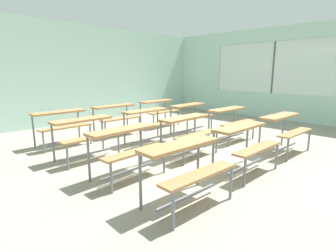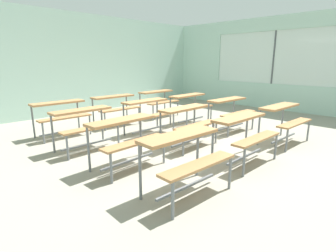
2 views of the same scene
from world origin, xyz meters
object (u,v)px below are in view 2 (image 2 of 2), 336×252
(desk_bench_r1c1, at_px, (189,117))
(desk_bench_r1c2, at_px, (231,107))
(desk_bench_r0c2, at_px, (284,115))
(desk_bench_r0c0, at_px, (186,150))
(desk_bench_r0c1, at_px, (245,128))
(desk_bench_r3c2, at_px, (159,97))
(desk_bench_r3c1, at_px, (116,103))
(desk_bench_r2c0, at_px, (85,120))
(desk_bench_r1c0, at_px, (126,132))
(desk_bench_r2c1, at_px, (148,109))
(desk_bench_r2c2, at_px, (191,102))
(desk_bench_r3c0, at_px, (61,111))

(desk_bench_r1c1, height_order, desk_bench_r1c2, same)
(desk_bench_r0c2, xyz_separation_m, desk_bench_r1c1, (-1.48, 1.21, 0.00))
(desk_bench_r0c0, distance_m, desk_bench_r0c1, 1.44)
(desk_bench_r3c2, bearing_deg, desk_bench_r3c1, -179.61)
(desk_bench_r0c2, height_order, desk_bench_r2c0, same)
(desk_bench_r0c2, height_order, desk_bench_r3c2, same)
(desk_bench_r1c1, bearing_deg, desk_bench_r1c0, 179.48)
(desk_bench_r0c0, distance_m, desk_bench_r3c1, 3.87)
(desk_bench_r2c1, height_order, desk_bench_r2c2, same)
(desk_bench_r2c1, xyz_separation_m, desk_bench_r3c2, (1.43, 1.19, 0.00))
(desk_bench_r0c0, height_order, desk_bench_r0c2, same)
(desk_bench_r0c1, xyz_separation_m, desk_bench_r1c2, (1.57, 1.22, 0.00))
(desk_bench_r1c0, distance_m, desk_bench_r1c1, 1.46)
(desk_bench_r1c1, height_order, desk_bench_r2c1, same)
(desk_bench_r2c0, relative_size, desk_bench_r3c0, 0.99)
(desk_bench_r0c1, distance_m, desk_bench_r1c2, 1.99)
(desk_bench_r1c2, distance_m, desk_bench_r2c0, 3.26)
(desk_bench_r0c0, height_order, desk_bench_r1c0, same)
(desk_bench_r0c2, distance_m, desk_bench_r1c0, 3.17)
(desk_bench_r2c1, relative_size, desk_bench_r3c1, 0.99)
(desk_bench_r0c0, bearing_deg, desk_bench_r2c1, 60.77)
(desk_bench_r1c2, xyz_separation_m, desk_bench_r2c2, (-0.07, 1.15, 0.00))
(desk_bench_r1c2, bearing_deg, desk_bench_r0c0, -154.79)
(desk_bench_r1c2, height_order, desk_bench_r3c0, same)
(desk_bench_r0c0, distance_m, desk_bench_r2c1, 2.86)
(desk_bench_r1c1, height_order, desk_bench_r3c0, same)
(desk_bench_r1c1, xyz_separation_m, desk_bench_r3c0, (-1.41, 2.39, 0.00))
(desk_bench_r1c0, height_order, desk_bench_r1c2, same)
(desk_bench_r0c2, xyz_separation_m, desk_bench_r2c2, (0.01, 2.40, 0.00))
(desk_bench_r1c2, bearing_deg, desk_bench_r1c1, -175.60)
(desk_bench_r0c0, distance_m, desk_bench_r0c2, 2.93)
(desk_bench_r2c0, relative_size, desk_bench_r3c2, 1.00)
(desk_bench_r2c0, distance_m, desk_bench_r3c1, 1.90)
(desk_bench_r0c0, height_order, desk_bench_r1c2, same)
(desk_bench_r0c0, bearing_deg, desk_bench_r1c2, 25.27)
(desk_bench_r0c0, xyz_separation_m, desk_bench_r3c0, (0.04, 3.59, 0.00))
(desk_bench_r2c2, bearing_deg, desk_bench_r1c0, -158.21)
(desk_bench_r0c2, height_order, desk_bench_r1c2, same)
(desk_bench_r1c1, relative_size, desk_bench_r3c0, 1.00)
(desk_bench_r0c1, distance_m, desk_bench_r1c1, 1.18)
(desk_bench_r0c1, bearing_deg, desk_bench_r1c0, 142.48)
(desk_bench_r1c0, xyz_separation_m, desk_bench_r2c0, (-0.03, 1.21, 0.00))
(desk_bench_r0c2, relative_size, desk_bench_r1c2, 1.00)
(desk_bench_r3c1, bearing_deg, desk_bench_r1c0, -119.44)
(desk_bench_r0c2, distance_m, desk_bench_r1c2, 1.26)
(desk_bench_r0c2, xyz_separation_m, desk_bench_r2c1, (-1.41, 2.44, 0.00))
(desk_bench_r3c0, bearing_deg, desk_bench_r1c0, -90.06)
(desk_bench_r0c2, relative_size, desk_bench_r3c0, 1.01)
(desk_bench_r1c0, relative_size, desk_bench_r2c1, 1.01)
(desk_bench_r0c2, bearing_deg, desk_bench_r3c2, 92.39)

